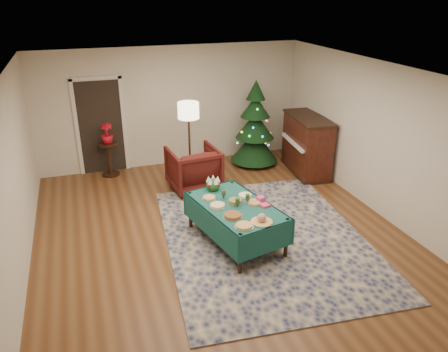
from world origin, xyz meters
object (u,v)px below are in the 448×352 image
object	(u,v)px
floor_lamp	(189,116)
potted_plant	(107,138)
armchair	(193,167)
piano	(307,145)
christmas_tree	(255,127)
gift_box	(261,199)
side_table	(110,160)
buffet_table	(236,213)

from	to	relation	value
floor_lamp	potted_plant	distance (m)	1.97
armchair	potted_plant	bearing A→B (deg)	-44.72
potted_plant	piano	bearing A→B (deg)	-16.16
christmas_tree	gift_box	bearing A→B (deg)	-110.76
armchair	floor_lamp	size ratio (longest dim) A/B	0.56
gift_box	potted_plant	bearing A→B (deg)	120.80
gift_box	side_table	distance (m)	4.09
piano	side_table	bearing A→B (deg)	163.84
christmas_tree	potted_plant	bearing A→B (deg)	173.49
buffet_table	side_table	bearing A→B (deg)	115.62
potted_plant	buffet_table	bearing A→B (deg)	-64.38
buffet_table	floor_lamp	world-z (taller)	floor_lamp
buffet_table	floor_lamp	size ratio (longest dim) A/B	1.08
gift_box	piano	xyz separation A→B (m)	(2.09, 2.29, -0.09)
gift_box	armchair	size ratio (longest dim) A/B	0.11
potted_plant	side_table	bearing A→B (deg)	0.00
floor_lamp	potted_plant	size ratio (longest dim) A/B	3.95
armchair	potted_plant	world-z (taller)	potted_plant
buffet_table	piano	xyz separation A→B (m)	(2.50, 2.27, 0.09)
christmas_tree	buffet_table	bearing A→B (deg)	-117.27
floor_lamp	piano	distance (m)	2.76
gift_box	floor_lamp	xyz separation A→B (m)	(-0.53, 2.48, 0.77)
floor_lamp	christmas_tree	size ratio (longest dim) A/B	0.89
christmas_tree	piano	bearing A→B (deg)	-42.89
potted_plant	gift_box	bearing A→B (deg)	-59.20
buffet_table	side_table	size ratio (longest dim) A/B	2.55
piano	potted_plant	bearing A→B (deg)	163.84
gift_box	potted_plant	distance (m)	4.08
armchair	christmas_tree	distance (m)	1.98
gift_box	potted_plant	world-z (taller)	potted_plant
armchair	side_table	size ratio (longest dim) A/B	1.31
potted_plant	floor_lamp	bearing A→B (deg)	-33.30
side_table	piano	size ratio (longest dim) A/B	0.48
buffet_table	floor_lamp	bearing A→B (deg)	92.61
buffet_table	armchair	xyz separation A→B (m)	(-0.11, 2.21, -0.05)
armchair	piano	bearing A→B (deg)	176.05
side_table	potted_plant	world-z (taller)	potted_plant
side_table	gift_box	bearing A→B (deg)	-59.20
armchair	floor_lamp	bearing A→B (deg)	-94.47
christmas_tree	floor_lamp	bearing A→B (deg)	-159.23
armchair	piano	distance (m)	2.62
gift_box	piano	size ratio (longest dim) A/B	0.07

